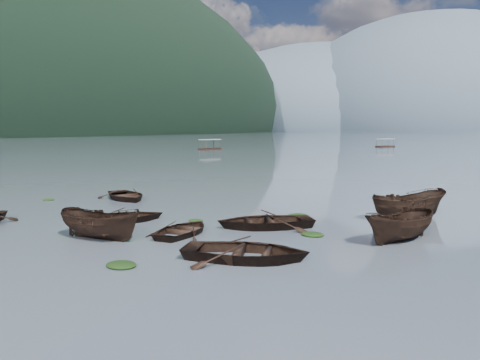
% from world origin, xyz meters
% --- Properties ---
extents(ground_plane, '(2400.00, 2400.00, 0.00)m').
position_xyz_m(ground_plane, '(0.00, 0.00, 0.00)').
color(ground_plane, '#525B67').
extents(haze_mtn_a, '(520.00, 520.00, 280.00)m').
position_xyz_m(haze_mtn_a, '(-260.00, 900.00, 0.00)').
color(haze_mtn_a, '#475666').
rests_on(haze_mtn_a, ground).
extents(haze_mtn_b, '(520.00, 520.00, 340.00)m').
position_xyz_m(haze_mtn_b, '(-60.00, 900.00, 0.00)').
color(haze_mtn_b, '#475666').
rests_on(haze_mtn_b, ground).
extents(rowboat_1, '(5.24, 5.36, 0.91)m').
position_xyz_m(rowboat_1, '(-4.44, 6.34, 0.00)').
color(rowboat_1, black).
rests_on(rowboat_1, ground).
extents(rowboat_2, '(4.56, 1.80, 1.75)m').
position_xyz_m(rowboat_2, '(-2.63, 2.49, 0.00)').
color(rowboat_2, black).
rests_on(rowboat_2, ground).
extents(rowboat_3, '(3.04, 4.11, 0.82)m').
position_xyz_m(rowboat_3, '(0.28, 5.14, 0.00)').
color(rowboat_3, black).
rests_on(rowboat_3, ground).
extents(rowboat_4, '(5.84, 4.80, 1.05)m').
position_xyz_m(rowboat_4, '(5.00, 2.37, 0.00)').
color(rowboat_4, black).
rests_on(rowboat_4, ground).
extents(rowboat_5, '(3.53, 4.73, 1.72)m').
position_xyz_m(rowboat_5, '(10.09, 8.22, 0.00)').
color(rowboat_5, black).
rests_on(rowboat_5, ground).
extents(rowboat_6, '(5.82, 5.37, 0.98)m').
position_xyz_m(rowboat_6, '(-9.79, 12.83, 0.00)').
color(rowboat_6, black).
rests_on(rowboat_6, ground).
extents(rowboat_7, '(6.27, 5.92, 1.06)m').
position_xyz_m(rowboat_7, '(3.28, 8.36, 0.00)').
color(rowboat_7, black).
rests_on(rowboat_7, ground).
extents(rowboat_8, '(4.79, 4.81, 1.91)m').
position_xyz_m(rowboat_8, '(9.80, 14.15, 0.00)').
color(rowboat_8, black).
rests_on(rowboat_8, ground).
extents(weed_clump_1, '(0.86, 0.69, 0.19)m').
position_xyz_m(weed_clump_1, '(-6.58, 6.25, 0.00)').
color(weed_clump_1, black).
rests_on(weed_clump_1, ground).
extents(weed_clump_2, '(1.22, 0.98, 0.27)m').
position_xyz_m(weed_clump_2, '(1.21, -0.58, 0.00)').
color(weed_clump_2, black).
rests_on(weed_clump_2, ground).
extents(weed_clump_3, '(0.94, 0.80, 0.21)m').
position_xyz_m(weed_clump_3, '(2.35, 7.91, 0.00)').
color(weed_clump_3, black).
rests_on(weed_clump_3, ground).
extents(weed_clump_4, '(1.15, 0.92, 0.24)m').
position_xyz_m(weed_clump_4, '(6.12, 7.60, 0.00)').
color(weed_clump_4, black).
rests_on(weed_clump_4, ground).
extents(weed_clump_5, '(0.92, 0.75, 0.20)m').
position_xyz_m(weed_clump_5, '(-14.55, 9.98, 0.00)').
color(weed_clump_5, black).
rests_on(weed_clump_5, ground).
extents(weed_clump_6, '(0.88, 0.73, 0.18)m').
position_xyz_m(weed_clump_6, '(-0.87, 8.14, 0.00)').
color(weed_clump_6, black).
rests_on(weed_clump_6, ground).
extents(weed_clump_7, '(1.26, 1.01, 0.28)m').
position_xyz_m(weed_clump_7, '(3.92, 11.86, 0.00)').
color(weed_clump_7, black).
rests_on(weed_clump_7, ground).
extents(pontoon_left, '(3.66, 6.72, 2.44)m').
position_xyz_m(pontoon_left, '(-45.04, 86.50, 0.00)').
color(pontoon_left, black).
rests_on(pontoon_left, ground).
extents(pontoon_centre, '(4.96, 6.23, 2.22)m').
position_xyz_m(pontoon_centre, '(-9.05, 123.62, 0.00)').
color(pontoon_centre, black).
rests_on(pontoon_centre, ground).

